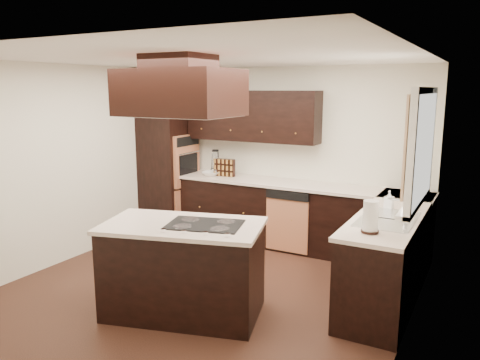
# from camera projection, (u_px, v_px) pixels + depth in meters

# --- Properties ---
(floor) EXTENTS (4.20, 4.20, 0.02)m
(floor) POSITION_uv_depth(u_px,v_px,m) (206.00, 291.00, 5.19)
(floor) COLOR #4F2D1F
(floor) RESTS_ON ground
(ceiling) EXTENTS (4.20, 4.20, 0.02)m
(ceiling) POSITION_uv_depth(u_px,v_px,m) (203.00, 57.00, 4.71)
(ceiling) COLOR white
(ceiling) RESTS_ON ground
(wall_back) EXTENTS (4.20, 0.02, 2.50)m
(wall_back) POSITION_uv_depth(u_px,v_px,m) (284.00, 155.00, 6.77)
(wall_back) COLOR white
(wall_back) RESTS_ON ground
(wall_front) EXTENTS (4.20, 0.02, 2.50)m
(wall_front) POSITION_uv_depth(u_px,v_px,m) (34.00, 232.00, 3.13)
(wall_front) COLOR white
(wall_front) RESTS_ON ground
(wall_left) EXTENTS (0.02, 4.20, 2.50)m
(wall_left) POSITION_uv_depth(u_px,v_px,m) (65.00, 164.00, 5.94)
(wall_left) COLOR white
(wall_left) RESTS_ON ground
(wall_right) EXTENTS (0.02, 4.20, 2.50)m
(wall_right) POSITION_uv_depth(u_px,v_px,m) (414.00, 202.00, 3.96)
(wall_right) COLOR white
(wall_right) RESTS_ON ground
(oven_column) EXTENTS (0.65, 0.75, 2.12)m
(oven_column) POSITION_uv_depth(u_px,v_px,m) (168.00, 163.00, 7.29)
(oven_column) COLOR black
(oven_column) RESTS_ON floor
(wall_oven_face) EXTENTS (0.05, 0.62, 0.78)m
(wall_oven_face) POSITION_uv_depth(u_px,v_px,m) (187.00, 160.00, 7.12)
(wall_oven_face) COLOR #CD7D53
(wall_oven_face) RESTS_ON oven_column
(base_cabinets_back) EXTENTS (2.93, 0.60, 0.88)m
(base_cabinets_back) POSITION_uv_depth(u_px,v_px,m) (276.00, 214.00, 6.64)
(base_cabinets_back) COLOR black
(base_cabinets_back) RESTS_ON floor
(base_cabinets_right) EXTENTS (0.60, 2.40, 0.88)m
(base_cabinets_right) POSITION_uv_depth(u_px,v_px,m) (392.00, 254.00, 5.04)
(base_cabinets_right) COLOR black
(base_cabinets_right) RESTS_ON floor
(countertop_back) EXTENTS (2.93, 0.63, 0.04)m
(countertop_back) POSITION_uv_depth(u_px,v_px,m) (276.00, 183.00, 6.54)
(countertop_back) COLOR beige
(countertop_back) RESTS_ON base_cabinets_back
(countertop_right) EXTENTS (0.63, 2.40, 0.04)m
(countertop_right) POSITION_uv_depth(u_px,v_px,m) (393.00, 213.00, 4.96)
(countertop_right) COLOR beige
(countertop_right) RESTS_ON base_cabinets_right
(upper_cabinets) EXTENTS (2.00, 0.34, 0.72)m
(upper_cabinets) POSITION_uv_depth(u_px,v_px,m) (252.00, 116.00, 6.71)
(upper_cabinets) COLOR black
(upper_cabinets) RESTS_ON wall_back
(dishwasher_front) EXTENTS (0.60, 0.05, 0.72)m
(dishwasher_front) POSITION_uv_depth(u_px,v_px,m) (287.00, 225.00, 6.26)
(dishwasher_front) COLOR #CD7D53
(dishwasher_front) RESTS_ON floor
(window_frame) EXTENTS (0.06, 1.32, 1.12)m
(window_frame) POSITION_uv_depth(u_px,v_px,m) (422.00, 148.00, 4.38)
(window_frame) COLOR silver
(window_frame) RESTS_ON wall_right
(window_pane) EXTENTS (0.00, 1.20, 1.00)m
(window_pane) POSITION_uv_depth(u_px,v_px,m) (425.00, 148.00, 4.36)
(window_pane) COLOR white
(window_pane) RESTS_ON wall_right
(curtain_left) EXTENTS (0.02, 0.34, 0.90)m
(curtain_left) POSITION_uv_depth(u_px,v_px,m) (408.00, 147.00, 4.03)
(curtain_left) COLOR beige
(curtain_left) RESTS_ON wall_right
(curtain_right) EXTENTS (0.02, 0.34, 0.90)m
(curtain_right) POSITION_uv_depth(u_px,v_px,m) (422.00, 138.00, 4.76)
(curtain_right) COLOR beige
(curtain_right) RESTS_ON wall_right
(sink_rim) EXTENTS (0.52, 0.84, 0.01)m
(sink_rim) POSITION_uv_depth(u_px,v_px,m) (388.00, 219.00, 4.64)
(sink_rim) COLOR silver
(sink_rim) RESTS_ON countertop_right
(island) EXTENTS (1.64, 1.18, 0.88)m
(island) POSITION_uv_depth(u_px,v_px,m) (184.00, 271.00, 4.59)
(island) COLOR black
(island) RESTS_ON floor
(island_top) EXTENTS (1.70, 1.24, 0.04)m
(island_top) POSITION_uv_depth(u_px,v_px,m) (182.00, 226.00, 4.50)
(island_top) COLOR beige
(island_top) RESTS_ON island
(cooktop) EXTENTS (0.80, 0.64, 0.01)m
(cooktop) POSITION_uv_depth(u_px,v_px,m) (205.00, 224.00, 4.44)
(cooktop) COLOR black
(cooktop) RESTS_ON island_top
(range_hood) EXTENTS (1.05, 0.72, 0.42)m
(range_hood) POSITION_uv_depth(u_px,v_px,m) (180.00, 93.00, 4.26)
(range_hood) COLOR black
(range_hood) RESTS_ON ceiling
(hood_duct) EXTENTS (0.55, 0.50, 0.13)m
(hood_duct) POSITION_uv_depth(u_px,v_px,m) (179.00, 62.00, 4.20)
(hood_duct) COLOR black
(hood_duct) RESTS_ON ceiling
(blender_base) EXTENTS (0.15, 0.15, 0.10)m
(blender_base) POSITION_uv_depth(u_px,v_px,m) (215.00, 172.00, 7.01)
(blender_base) COLOR silver
(blender_base) RESTS_ON countertop_back
(blender_pitcher) EXTENTS (0.13, 0.13, 0.26)m
(blender_pitcher) POSITION_uv_depth(u_px,v_px,m) (215.00, 160.00, 6.97)
(blender_pitcher) COLOR silver
(blender_pitcher) RESTS_ON blender_base
(spice_rack) EXTENTS (0.31, 0.11, 0.26)m
(spice_rack) POSITION_uv_depth(u_px,v_px,m) (225.00, 168.00, 6.91)
(spice_rack) COLOR black
(spice_rack) RESTS_ON countertop_back
(mixing_bowl) EXTENTS (0.31, 0.31, 0.06)m
(mixing_bowl) POSITION_uv_depth(u_px,v_px,m) (211.00, 174.00, 6.95)
(mixing_bowl) COLOR silver
(mixing_bowl) RESTS_ON countertop_back
(soap_bottle) EXTENTS (0.10, 0.10, 0.19)m
(soap_bottle) POSITION_uv_depth(u_px,v_px,m) (389.00, 200.00, 5.05)
(soap_bottle) COLOR silver
(soap_bottle) RESTS_ON countertop_right
(paper_towel) EXTENTS (0.18, 0.18, 0.30)m
(paper_towel) POSITION_uv_depth(u_px,v_px,m) (371.00, 217.00, 4.18)
(paper_towel) COLOR silver
(paper_towel) RESTS_ON countertop_right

